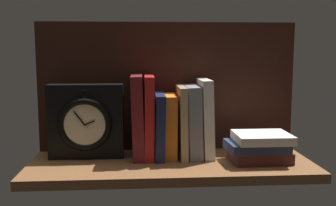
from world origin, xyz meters
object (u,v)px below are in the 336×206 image
at_px(book_orange_pandolfini, 171,126).
at_px(book_stack_side, 259,147).
at_px(book_gray_chess, 193,121).
at_px(book_tan_shortstories, 182,121).
at_px(book_maroon_dawkins, 138,117).
at_px(book_navy_bierce, 159,125).
at_px(framed_clock, 86,122).
at_px(book_red_requiem, 149,117).
at_px(book_white_catcher, 205,118).

distance_m(book_orange_pandolfini, book_stack_side, 0.26).
bearing_deg(book_gray_chess, book_tan_shortstories, 180.00).
bearing_deg(book_gray_chess, book_stack_side, -22.92).
distance_m(book_maroon_dawkins, book_stack_side, 0.35).
bearing_deg(book_navy_bierce, book_gray_chess, 0.00).
relative_size(book_navy_bierce, framed_clock, 0.87).
xyz_separation_m(book_red_requiem, book_stack_side, (0.30, -0.07, -0.08)).
height_order(book_maroon_dawkins, book_orange_pandolfini, book_maroon_dawkins).
bearing_deg(book_navy_bierce, book_white_catcher, 0.00).
bearing_deg(book_white_catcher, book_gray_chess, 180.00).
xyz_separation_m(framed_clock, book_stack_side, (0.48, -0.07, -0.06)).
relative_size(book_maroon_dawkins, book_tan_shortstories, 1.16).
height_order(book_navy_bierce, framed_clock, framed_clock).
distance_m(book_white_catcher, book_stack_side, 0.17).
relative_size(book_orange_pandolfini, framed_clock, 0.85).
bearing_deg(book_stack_side, book_maroon_dawkins, 167.50).
xyz_separation_m(book_navy_bierce, book_stack_side, (0.27, -0.07, -0.05)).
distance_m(book_maroon_dawkins, book_red_requiem, 0.03).
bearing_deg(book_white_catcher, book_navy_bierce, 180.00).
height_order(book_tan_shortstories, book_stack_side, book_tan_shortstories).
xyz_separation_m(book_maroon_dawkins, book_red_requiem, (0.03, 0.00, -0.00)).
height_order(book_gray_chess, book_white_catcher, book_white_catcher).
bearing_deg(book_gray_chess, book_orange_pandolfini, 180.00).
bearing_deg(book_tan_shortstories, book_white_catcher, -0.00).
xyz_separation_m(book_orange_pandolfini, book_white_catcher, (0.10, 0.00, 0.02)).
height_order(book_maroon_dawkins, framed_clock, book_maroon_dawkins).
relative_size(book_tan_shortstories, book_white_catcher, 0.91).
relative_size(book_navy_bierce, book_orange_pandolfini, 1.02).
height_order(book_navy_bierce, book_white_catcher, book_white_catcher).
bearing_deg(book_stack_side, book_red_requiem, 166.21).
relative_size(book_gray_chess, book_white_catcher, 0.92).
xyz_separation_m(book_maroon_dawkins, book_stack_side, (0.34, -0.07, -0.08)).
bearing_deg(book_white_catcher, framed_clock, 179.90).
bearing_deg(framed_clock, book_red_requiem, -0.20).
xyz_separation_m(book_red_requiem, book_tan_shortstories, (0.09, 0.00, -0.02)).
bearing_deg(book_red_requiem, book_maroon_dawkins, 180.00).
bearing_deg(book_red_requiem, book_stack_side, -13.79).
xyz_separation_m(book_tan_shortstories, book_gray_chess, (0.03, -0.00, 0.00)).
relative_size(book_maroon_dawkins, book_stack_side, 1.34).
bearing_deg(book_orange_pandolfini, book_stack_side, -17.25).
distance_m(book_red_requiem, framed_clock, 0.18).
bearing_deg(book_maroon_dawkins, book_orange_pandolfini, 0.00).
bearing_deg(book_maroon_dawkins, book_red_requiem, 0.00).
xyz_separation_m(book_orange_pandolfini, framed_clock, (-0.24, 0.00, 0.02)).
height_order(book_gray_chess, book_stack_side, book_gray_chess).
bearing_deg(book_orange_pandolfini, book_white_catcher, 0.00).
bearing_deg(framed_clock, book_tan_shortstories, -0.13).
xyz_separation_m(book_navy_bierce, book_gray_chess, (0.10, 0.00, 0.01)).
distance_m(book_navy_bierce, book_orange_pandolfini, 0.03).
height_order(book_red_requiem, book_gray_chess, book_red_requiem).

